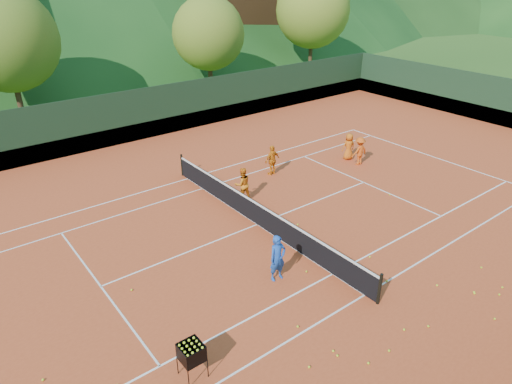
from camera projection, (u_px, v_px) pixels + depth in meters
ground at (257, 225)px, 18.18m from camera, size 400.00×400.00×0.00m
clay_court at (257, 225)px, 18.18m from camera, size 40.00×24.00×0.02m
coach at (278, 258)px, 14.69m from camera, size 0.62×0.43×1.62m
student_a at (242, 184)px, 19.75m from camera, size 0.84×0.72×1.51m
student_b at (272, 160)px, 22.19m from camera, size 0.90×0.42×1.50m
student_c at (349, 146)px, 23.96m from camera, size 0.80×0.63×1.42m
student_d at (359, 151)px, 23.32m from camera, size 0.98×0.60×1.47m
tennis_ball_0 at (404, 330)px, 12.89m from camera, size 0.07×0.07×0.07m
tennis_ball_1 at (481, 268)px, 15.53m from camera, size 0.07×0.07×0.07m
tennis_ball_2 at (389, 351)px, 12.19m from camera, size 0.07×0.07×0.07m
tennis_ball_3 at (333, 351)px, 12.18m from camera, size 0.07×0.07×0.07m
tennis_ball_4 at (298, 224)px, 18.11m from camera, size 0.07×0.07×0.07m
tennis_ball_5 at (337, 356)px, 12.03m from camera, size 0.07×0.07×0.07m
tennis_ball_6 at (474, 292)px, 14.36m from camera, size 0.07×0.07×0.07m
tennis_ball_7 at (132, 290)px, 14.46m from camera, size 0.07×0.07×0.07m
tennis_ball_8 at (309, 367)px, 11.69m from camera, size 0.07×0.07×0.07m
tennis_ball_9 at (298, 327)px, 13.00m from camera, size 0.07×0.07×0.07m
tennis_ball_10 at (370, 257)px, 16.09m from camera, size 0.07×0.07×0.07m
tennis_ball_11 at (306, 272)px, 15.33m from camera, size 0.07×0.07×0.07m
tennis_ball_12 at (428, 326)px, 13.01m from camera, size 0.07×0.07×0.07m
tennis_ball_15 at (499, 295)px, 14.26m from camera, size 0.07×0.07×0.07m
tennis_ball_16 at (43, 380)px, 11.33m from camera, size 0.07×0.07×0.07m
tennis_ball_17 at (387, 281)px, 14.86m from camera, size 0.07×0.07×0.07m
tennis_ball_18 at (474, 293)px, 14.31m from camera, size 0.07×0.07×0.07m
tennis_ball_20 at (437, 285)px, 14.67m from camera, size 0.07×0.07×0.07m
tennis_ball_23 at (502, 287)px, 14.58m from camera, size 0.07×0.07×0.07m
tennis_ball_27 at (390, 195)px, 20.45m from camera, size 0.07×0.07×0.07m
tennis_ball_28 at (495, 319)px, 13.29m from camera, size 0.07×0.07×0.07m
tennis_ball_29 at (368, 363)px, 11.81m from camera, size 0.07×0.07×0.07m
court_lines at (257, 224)px, 18.17m from camera, size 23.83×11.03×0.00m
tennis_net at (257, 213)px, 17.95m from camera, size 0.10×12.07×1.10m
perimeter_fence at (258, 197)px, 17.62m from camera, size 40.40×24.24×3.00m
ball_hopper at (191, 353)px, 11.18m from camera, size 0.57×0.57×1.00m
chalet_mid at (88, 15)px, 43.28m from camera, size 12.65×8.82×11.45m
chalet_right at (233, 7)px, 48.00m from camera, size 11.50×8.82×11.91m
tree_b at (5, 40)px, 27.82m from camera, size 6.40×6.40×8.40m
tree_c at (209, 33)px, 35.06m from camera, size 5.60×5.60×7.35m
tree_d at (313, 10)px, 41.90m from camera, size 6.80×6.80×8.93m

